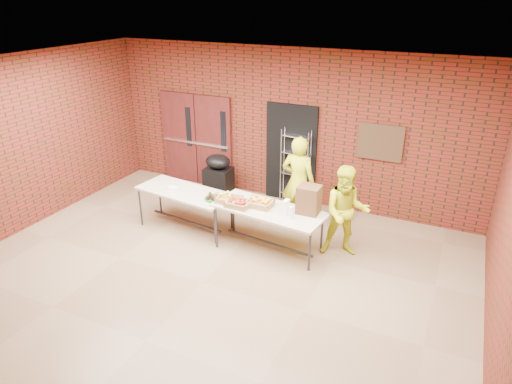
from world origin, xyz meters
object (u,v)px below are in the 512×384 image
coffee_dispenser (309,200)px  volunteer_woman (298,182)px  covered_grill (218,177)px  table_left (185,194)px  volunteer_man (346,212)px  table_right (269,212)px  wire_rack (295,168)px

coffee_dispenser → volunteer_woman: 1.10m
coffee_dispenser → volunteer_woman: (-0.54, 0.95, -0.14)m
covered_grill → table_left: bearing=-89.1°
covered_grill → volunteer_man: (3.07, -1.08, 0.30)m
table_right → volunteer_man: size_ratio=1.26×
table_right → coffee_dispenser: size_ratio=4.26×
wire_rack → table_right: bearing=-74.3°
covered_grill → volunteer_woman: (1.96, -0.40, 0.38)m
volunteer_man → volunteer_woman: bearing=129.6°
wire_rack → table_left: bearing=-120.7°
volunteer_man → table_left: bearing=167.5°
coffee_dispenser → volunteer_woman: size_ratio=0.27×
table_left → wire_rack: bearing=58.5°
table_left → volunteer_woman: bearing=35.4°
table_left → coffee_dispenser: size_ratio=4.08×
covered_grill → volunteer_woman: 2.04m
covered_grill → wire_rack: bearing=14.0°
volunteer_man → table_right: bearing=-179.5°
coffee_dispenser → covered_grill: (-2.50, 1.35, -0.53)m
wire_rack → table_right: size_ratio=0.81×
wire_rack → coffee_dispenser: (0.92, -1.82, 0.22)m
volunteer_woman → volunteer_man: bearing=149.1°
table_right → covered_grill: covered_grill is taller
wire_rack → volunteer_woman: size_ratio=0.92×
coffee_dispenser → table_left: bearing=-178.6°
coffee_dispenser → volunteer_man: volunteer_man is taller
table_left → covered_grill: covered_grill is taller
wire_rack → table_left: wire_rack is taller
table_right → coffee_dispenser: 0.73m
coffee_dispenser → volunteer_man: 0.67m
volunteer_woman → coffee_dispenser: bearing=120.1°
table_right → volunteer_man: (1.22, 0.43, 0.07)m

